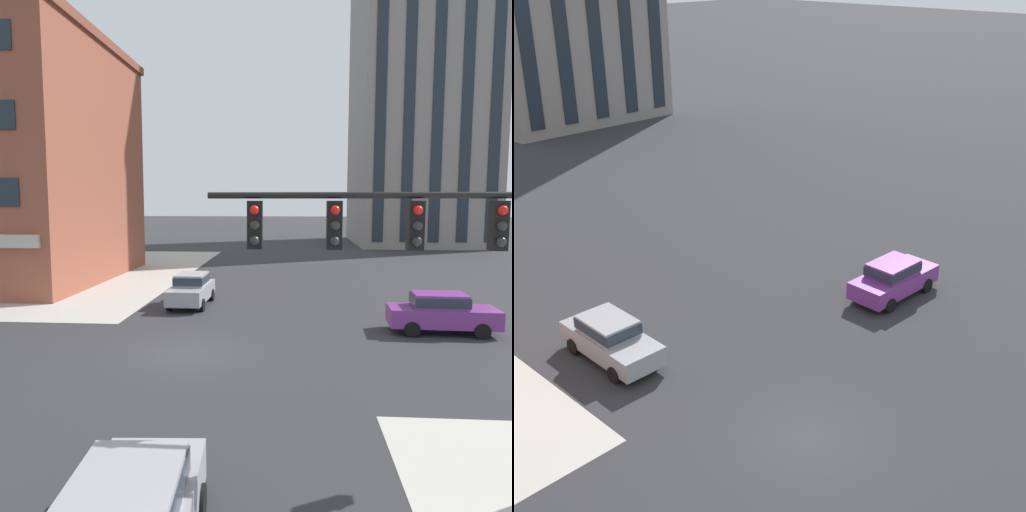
% 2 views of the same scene
% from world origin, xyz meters
% --- Properties ---
extents(ground_plane, '(320.00, 320.00, 0.00)m').
position_xyz_m(ground_plane, '(0.00, 0.00, 0.00)').
color(ground_plane, '#2D2D30').
extents(traffic_signal_main, '(6.95, 2.09, 6.06)m').
position_xyz_m(traffic_signal_main, '(7.27, -7.97, 4.21)').
color(traffic_signal_main, black).
rests_on(traffic_signal_main, ground).
extents(car_main_southbound_far, '(1.94, 4.43, 1.68)m').
position_xyz_m(car_main_southbound_far, '(-1.53, 8.32, 0.92)').
color(car_main_southbound_far, '#99999E').
rests_on(car_main_southbound_far, ground).
extents(car_cross_eastbound, '(4.47, 2.03, 1.68)m').
position_xyz_m(car_cross_eastbound, '(10.01, 3.58, 0.92)').
color(car_cross_eastbound, '#7A3389').
rests_on(car_cross_eastbound, ground).
extents(residential_tower_skyline_right, '(15.67, 19.27, 46.55)m').
position_xyz_m(residential_tower_skyline_right, '(19.36, 49.26, 23.30)').
color(residential_tower_skyline_right, gray).
rests_on(residential_tower_skyline_right, ground).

